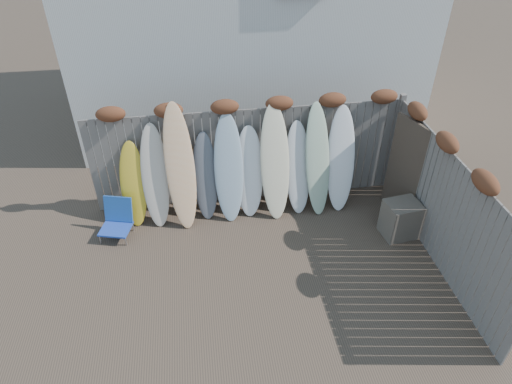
{
  "coord_description": "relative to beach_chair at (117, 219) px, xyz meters",
  "views": [
    {
      "loc": [
        -0.92,
        -5.14,
        5.73
      ],
      "look_at": [
        0.0,
        1.2,
        1.0
      ],
      "focal_mm": 32.0,
      "sensor_mm": 36.0,
      "label": 1
    }
  ],
  "objects": [
    {
      "name": "surfboard_7",
      "position": [
        3.46,
        0.35,
        0.57
      ],
      "size": [
        0.51,
        0.66,
        1.79
      ],
      "primitive_type": "ellipsoid",
      "rotation": [
        -0.31,
        0.0,
        0.03
      ],
      "color": "silver",
      "rests_on": "ground"
    },
    {
      "name": "right_fence",
      "position": [
        5.53,
        -1.39,
        0.82
      ],
      "size": [
        0.28,
        4.4,
        2.24
      ],
      "color": "slate",
      "rests_on": "ground"
    },
    {
      "name": "surfboard_3",
      "position": [
        1.69,
        0.41,
        0.51
      ],
      "size": [
        0.48,
        0.62,
        1.67
      ],
      "primitive_type": "ellipsoid",
      "rotation": [
        -0.31,
        0.0,
        -0.05
      ],
      "color": "slate",
      "rests_on": "ground"
    },
    {
      "name": "surfboard_9",
      "position": [
        4.3,
        0.35,
        0.68
      ],
      "size": [
        0.61,
        0.77,
        2.02
      ],
      "primitive_type": "ellipsoid",
      "rotation": [
        -0.31,
        0.0,
        -0.1
      ],
      "color": "white",
      "rests_on": "ground"
    },
    {
      "name": "back_fence",
      "position": [
        2.59,
        0.75,
        0.86
      ],
      "size": [
        6.05,
        0.28,
        2.24
      ],
      "color": "slate",
      "rests_on": "ground"
    },
    {
      "name": "surfboard_5",
      "position": [
        2.52,
        0.38,
        0.54
      ],
      "size": [
        0.59,
        0.67,
        1.74
      ],
      "primitive_type": "ellipsoid",
      "rotation": [
        -0.31,
        0.0,
        -0.1
      ],
      "color": "white",
      "rests_on": "ground"
    },
    {
      "name": "surfboard_4",
      "position": [
        2.13,
        0.33,
        0.69
      ],
      "size": [
        0.58,
        0.75,
        2.03
      ],
      "primitive_type": "ellipsoid",
      "rotation": [
        -0.31,
        0.0,
        -0.05
      ],
      "color": "#9CB4C5",
      "rests_on": "ground"
    },
    {
      "name": "surfboard_2",
      "position": [
        1.24,
        0.29,
        0.83
      ],
      "size": [
        0.6,
        0.86,
        2.31
      ],
      "primitive_type": "ellipsoid",
      "rotation": [
        -0.31,
        0.0,
        0.09
      ],
      "color": "#FAD47B",
      "rests_on": "ground"
    },
    {
      "name": "surfboard_8",
      "position": [
        3.83,
        0.3,
        0.74
      ],
      "size": [
        0.53,
        0.79,
        2.14
      ],
      "primitive_type": "ellipsoid",
      "rotation": [
        -0.31,
        0.0,
        0.08
      ],
      "color": "#B0C9A9",
      "rests_on": "ground"
    },
    {
      "name": "beach_chair",
      "position": [
        0.0,
        0.0,
        0.0
      ],
      "size": [
        0.66,
        0.68,
        0.71
      ],
      "color": "#2346B0",
      "rests_on": "ground"
    },
    {
      "name": "surfboard_1",
      "position": [
        0.77,
        0.35,
        0.63
      ],
      "size": [
        0.53,
        0.71,
        1.92
      ],
      "primitive_type": "ellipsoid",
      "rotation": [
        -0.31,
        0.0,
        -0.04
      ],
      "color": "beige",
      "rests_on": "ground"
    },
    {
      "name": "surfboard_0",
      "position": [
        0.34,
        0.38,
        0.48
      ],
      "size": [
        0.53,
        0.62,
        1.61
      ],
      "primitive_type": "ellipsoid",
      "rotation": [
        -0.31,
        0.0,
        -0.09
      ],
      "color": "gold",
      "rests_on": "ground"
    },
    {
      "name": "wooden_crate",
      "position": [
        5.17,
        -0.79,
        0.03
      ],
      "size": [
        0.67,
        0.58,
        0.71
      ],
      "primitive_type": "cube",
      "rotation": [
        0.0,
        0.0,
        0.13
      ],
      "color": "brown",
      "rests_on": "ground"
    },
    {
      "name": "lattice_panel",
      "position": [
        5.49,
        -0.34,
        0.66
      ],
      "size": [
        0.47,
        1.27,
        1.98
      ],
      "primitive_type": "cube",
      "rotation": [
        0.0,
        0.0,
        0.32
      ],
      "color": "brown",
      "rests_on": "ground"
    },
    {
      "name": "ground",
      "position": [
        2.53,
        -1.64,
        -0.33
      ],
      "size": [
        80.0,
        80.0,
        0.0
      ],
      "primitive_type": "plane",
      "color": "#493A2D"
    },
    {
      "name": "surfboard_6",
      "position": [
        3.0,
        0.3,
        0.76
      ],
      "size": [
        0.56,
        0.77,
        2.17
      ],
      "primitive_type": "ellipsoid",
      "rotation": [
        -0.31,
        0.0,
        0.01
      ],
      "color": "#F5E9C2",
      "rests_on": "ground"
    }
  ]
}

